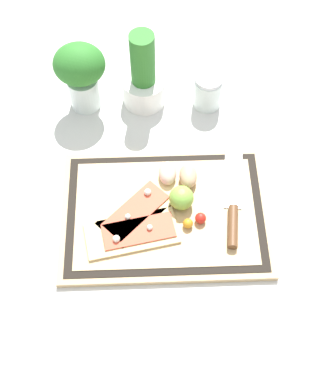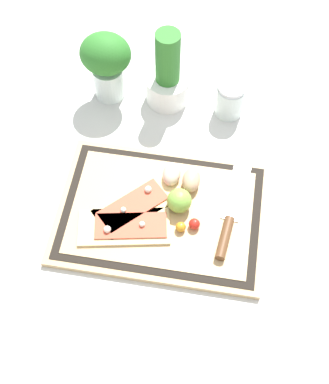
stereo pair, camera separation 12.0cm
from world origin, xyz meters
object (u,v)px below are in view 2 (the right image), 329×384
(knife, at_px, (229,219))
(cherry_tomato_red, at_px, (194,224))
(pizza_slice_far, at_px, (137,203))
(lime, at_px, (179,201))
(cherry_tomato_yellow, at_px, (181,227))
(herb_glass, at_px, (106,62))
(sauce_jar, at_px, (230,101))
(pizza_slice_near, at_px, (125,227))
(herb_pot, at_px, (168,78))
(egg_brown, at_px, (191,180))
(egg_pink, at_px, (172,174))

(knife, relative_size, cherry_tomato_red, 11.94)
(pizza_slice_far, bearing_deg, lime, 6.05)
(knife, xyz_separation_m, cherry_tomato_yellow, (-0.10, -0.04, 0.00))
(herb_glass, bearing_deg, sauce_jar, -1.88)
(pizza_slice_far, relative_size, herb_glass, 1.06)
(cherry_tomato_yellow, height_order, sauce_jar, sauce_jar)
(pizza_slice_near, height_order, pizza_slice_far, same)
(cherry_tomato_red, relative_size, cherry_tomato_yellow, 1.11)
(cherry_tomato_yellow, relative_size, herb_pot, 0.10)
(herb_glass, bearing_deg, pizza_slice_near, -72.86)
(egg_brown, relative_size, herb_glass, 0.31)
(herb_pot, bearing_deg, sauce_jar, -6.36)
(egg_pink, xyz_separation_m, herb_pot, (-0.05, 0.25, 0.04))
(lime, bearing_deg, sauce_jar, 75.05)
(pizza_slice_near, bearing_deg, pizza_slice_far, 76.59)
(egg_brown, distance_m, egg_pink, 0.05)
(egg_brown, bearing_deg, herb_pot, 110.23)
(knife, distance_m, cherry_tomato_red, 0.08)
(cherry_tomato_yellow, bearing_deg, pizza_slice_far, 156.57)
(cherry_tomato_red, bearing_deg, egg_brown, 101.68)
(pizza_slice_far, bearing_deg, cherry_tomato_yellow, -23.43)
(lime, relative_size, sauce_jar, 0.58)
(egg_pink, bearing_deg, lime, -68.40)
(pizza_slice_near, xyz_separation_m, lime, (0.11, 0.07, 0.02))
(egg_pink, xyz_separation_m, cherry_tomato_yellow, (0.04, -0.13, -0.01))
(pizza_slice_near, distance_m, sauce_jar, 0.42)
(lime, xyz_separation_m, herb_pot, (-0.08, 0.32, 0.03))
(herb_pot, bearing_deg, egg_pink, -78.80)
(pizza_slice_near, distance_m, egg_brown, 0.18)
(pizza_slice_near, xyz_separation_m, egg_pink, (0.08, 0.14, 0.01))
(pizza_slice_near, xyz_separation_m, sauce_jar, (0.19, 0.38, 0.02))
(pizza_slice_near, xyz_separation_m, cherry_tomato_red, (0.15, 0.03, 0.01))
(knife, distance_m, sauce_jar, 0.33)
(knife, relative_size, herb_glass, 1.56)
(pizza_slice_far, distance_m, sauce_jar, 0.36)
(egg_pink, distance_m, sauce_jar, 0.26)
(sauce_jar, height_order, herb_glass, herb_glass)
(knife, height_order, egg_pink, egg_pink)
(cherry_tomato_yellow, height_order, herb_pot, herb_pot)
(pizza_slice_far, xyz_separation_m, sauce_jar, (0.17, 0.32, 0.02))
(egg_pink, relative_size, lime, 1.08)
(herb_pot, distance_m, sauce_jar, 0.16)
(knife, relative_size, lime, 5.40)
(herb_glass, bearing_deg, herb_pot, 2.93)
(knife, height_order, herb_glass, herb_glass)
(egg_pink, relative_size, cherry_tomato_red, 2.39)
(pizza_slice_near, relative_size, pizza_slice_far, 1.05)
(lime, xyz_separation_m, cherry_tomato_yellow, (0.01, -0.06, -0.02))
(egg_brown, height_order, herb_glass, herb_glass)
(egg_brown, relative_size, cherry_tomato_yellow, 2.65)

